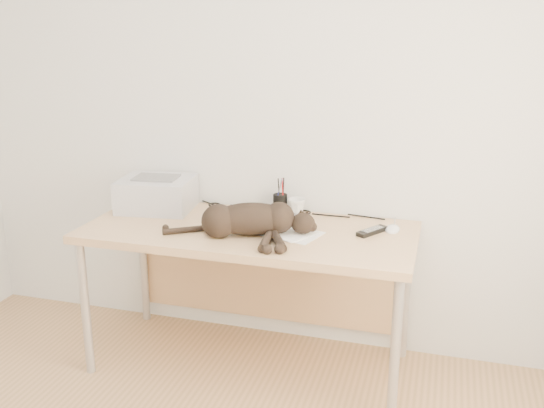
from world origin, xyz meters
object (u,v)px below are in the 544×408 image
(desk, at_px, (254,248))
(printer, at_px, (157,193))
(cat, at_px, (247,221))
(mug, at_px, (297,207))
(mouse, at_px, (392,227))
(pen_cup, at_px, (280,203))

(desk, bearing_deg, printer, 171.64)
(desk, distance_m, cat, 0.28)
(desk, bearing_deg, mug, 48.46)
(mouse, bearing_deg, desk, -172.47)
(desk, relative_size, mug, 17.34)
(mouse, bearing_deg, pen_cup, 169.30)
(desk, xyz_separation_m, mouse, (0.67, 0.08, 0.15))
(pen_cup, bearing_deg, mouse, -11.73)
(mug, relative_size, pen_cup, 0.49)
(printer, height_order, mouse, printer)
(pen_cup, height_order, mouse, pen_cup)
(mug, bearing_deg, desk, -131.54)
(printer, distance_m, cat, 0.65)
(mug, distance_m, mouse, 0.52)
(printer, bearing_deg, mouse, -0.34)
(pen_cup, xyz_separation_m, mouse, (0.59, -0.12, -0.03))
(printer, relative_size, cat, 0.57)
(mug, height_order, mouse, mug)
(mug, distance_m, pen_cup, 0.09)
(desk, relative_size, pen_cup, 8.50)
(pen_cup, bearing_deg, mug, -5.51)
(cat, height_order, pen_cup, pen_cup)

